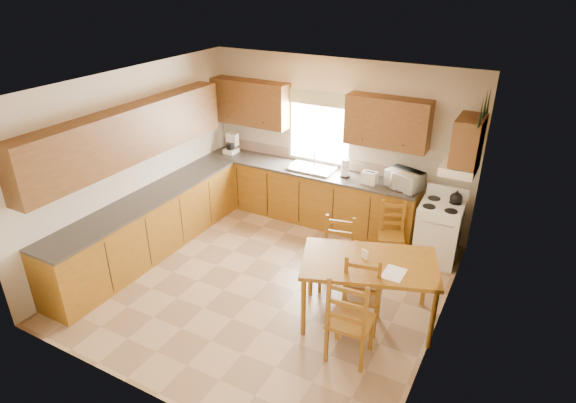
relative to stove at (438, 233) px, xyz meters
The scene contains 35 objects.
floor 2.57m from the stove, 137.89° to the right, with size 4.50×4.50×0.00m, color #A4835E.
ceiling 3.40m from the stove, 137.89° to the right, with size 4.50×4.50×0.00m, color #9D6524.
wall_left 4.56m from the stove, 157.63° to the right, with size 4.50×4.50×0.00m, color beige.
wall_right 1.96m from the stove, 77.72° to the right, with size 4.50×4.50×0.00m, color beige.
wall_back 2.16m from the stove, 163.68° to the left, with size 4.50×4.50×0.00m, color beige.
wall_front 4.47m from the stove, 115.46° to the right, with size 4.50×4.50×0.00m, color beige.
lower_cab_back 2.27m from the stove, behind, with size 3.75×0.60×0.88m, color #8B5817.
lower_cab_left 4.25m from the stove, 154.23° to the right, with size 0.60×3.60×0.88m, color #8B5817.
counter_back 2.32m from the stove, behind, with size 3.75×0.63×0.04m, color #3E3932.
counter_left 4.28m from the stove, 154.23° to the right, with size 0.63×3.60×0.04m, color #3E3932.
backsplash 2.39m from the stove, 166.52° to the left, with size 3.75×0.01×0.18m, color gray.
upper_cab_back_left 3.73m from the stove, behind, with size 1.41×0.33×0.75m, color brown.
upper_cab_back_right 1.79m from the stove, 159.24° to the left, with size 1.25×0.33×0.75m, color brown.
upper_cab_left 4.60m from the stove, 154.99° to the right, with size 0.33×3.60×0.75m, color brown.
upper_cab_stove 1.47m from the stove, 13.87° to the right, with size 0.33×0.62×0.62m, color brown.
range_hood 1.09m from the stove, 18.22° to the right, with size 0.44×0.62×0.12m, color silver.
window_frame 2.50m from the stove, 166.57° to the left, with size 1.13×0.02×1.18m, color silver.
window_pane 2.50m from the stove, 166.69° to the left, with size 1.05×0.01×1.10m, color white.
window_valance 2.75m from the stove, 167.32° to the left, with size 1.19×0.01×0.24m, color #526B38.
sink_basin 2.25m from the stove, behind, with size 0.75×0.45×0.04m, color silver.
pine_decal_a 2.00m from the stove, 48.22° to the right, with size 0.22×0.22×0.36m, color #143319.
pine_decal_b 2.01m from the stove, ahead, with size 0.22×0.22×0.36m, color #143319.
pine_decal_c 1.99m from the stove, 39.35° to the left, with size 0.22×0.22×0.36m, color #143319.
stove is the anchor object (origin of this frame).
coffeemaker 3.86m from the stove, behind, with size 0.20×0.24×0.33m, color silver.
paper_towel 1.73m from the stove, behind, with size 0.12×0.12×0.29m, color white.
toaster 1.30m from the stove, behind, with size 0.23×0.15×0.19m, color silver.
microwave 0.92m from the stove, 159.64° to the left, with size 0.48×0.34×0.29m, color silver.
dining_table 1.84m from the stove, 103.64° to the right, with size 1.57×0.90×0.84m, color #8B5817.
chair_near_left 2.49m from the stove, 98.92° to the right, with size 0.46×0.44×1.09m, color #8B5817.
chair_near_right 1.96m from the stove, 103.30° to the right, with size 0.43×0.41×1.03m, color #8B5817.
chair_far_left 1.70m from the stove, 126.89° to the right, with size 0.42×0.40×0.99m, color #8B5817.
chair_far_right 0.67m from the stove, 152.24° to the right, with size 0.37×0.35×0.88m, color #8B5817.
table_paper 1.94m from the stove, 93.45° to the right, with size 0.23×0.31×0.00m, color white.
table_card 1.89m from the stove, 106.15° to the right, with size 0.09×0.02×0.12m, color white.
Camera 1 is at (2.85, -4.70, 3.93)m, focal length 30.00 mm.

